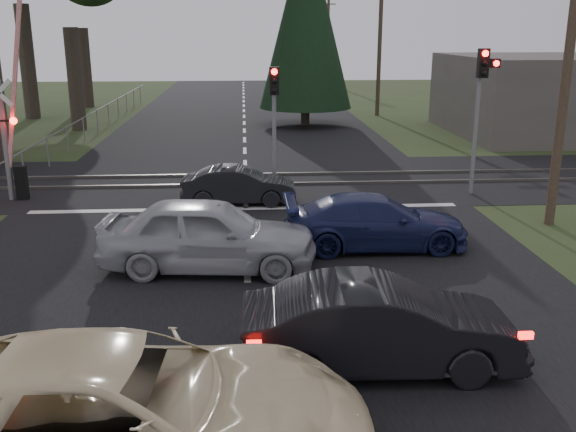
{
  "coord_description": "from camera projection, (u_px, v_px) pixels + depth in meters",
  "views": [
    {
      "loc": [
        -0.01,
        -10.71,
        5.25
      ],
      "look_at": [
        0.92,
        2.85,
        1.3
      ],
      "focal_mm": 40.0,
      "sensor_mm": 36.0,
      "label": 1
    }
  ],
  "objects": [
    {
      "name": "blue_sedan",
      "position": [
        376.0,
        222.0,
        15.92
      ],
      "size": [
        4.58,
        1.88,
        1.33
      ],
      "primitive_type": "imported",
      "rotation": [
        0.0,
        0.0,
        1.57
      ],
      "color": "#171D47",
      "rests_on": "ground"
    },
    {
      "name": "rail_corridor",
      "position": [
        245.0,
        181.0,
        23.22
      ],
      "size": [
        120.0,
        8.0,
        0.01
      ],
      "primitive_type": "cube",
      "color": "black",
      "rests_on": "ground"
    },
    {
      "name": "crossing_signal",
      "position": [
        12.0,
        136.0,
        20.05
      ],
      "size": [
        1.62,
        0.38,
        6.96
      ],
      "color": "slate",
      "rests_on": "ground"
    },
    {
      "name": "fence_left",
      "position": [
        92.0,
        137.0,
        32.76
      ],
      "size": [
        0.1,
        36.0,
        1.2
      ],
      "primitive_type": null,
      "color": "slate",
      "rests_on": "ground"
    },
    {
      "name": "utility_pole_far",
      "position": [
        328.0,
        36.0,
        63.66
      ],
      "size": [
        1.8,
        0.26,
        9.0
      ],
      "color": "#4C3D2D",
      "rests_on": "ground"
    },
    {
      "name": "ground",
      "position": [
        249.0,
        328.0,
        11.72
      ],
      "size": [
        120.0,
        120.0,
        0.0
      ],
      "primitive_type": "plane",
      "color": "#2B391A",
      "rests_on": "ground"
    },
    {
      "name": "traffic_signal_center",
      "position": [
        274.0,
        107.0,
        21.23
      ],
      "size": [
        0.32,
        0.48,
        4.1
      ],
      "color": "slate",
      "rests_on": "ground"
    },
    {
      "name": "utility_pole_mid",
      "position": [
        380.0,
        39.0,
        39.7
      ],
      "size": [
        1.8,
        0.26,
        9.0
      ],
      "color": "#4C3D2D",
      "rests_on": "ground"
    },
    {
      "name": "conifer_tree",
      "position": [
        306.0,
        16.0,
        35.19
      ],
      "size": [
        5.2,
        5.2,
        11.0
      ],
      "color": "#473D33",
      "rests_on": "ground"
    },
    {
      "name": "stop_line",
      "position": [
        246.0,
        208.0,
        19.57
      ],
      "size": [
        13.0,
        0.35,
        0.0
      ],
      "primitive_type": "cube",
      "color": "silver",
      "rests_on": "ground"
    },
    {
      "name": "silver_car",
      "position": [
        208.0,
        235.0,
        14.41
      ],
      "size": [
        5.02,
        2.44,
        1.65
      ],
      "primitive_type": "imported",
      "rotation": [
        0.0,
        0.0,
        1.47
      ],
      "color": "#9C9DA4",
      "rests_on": "ground"
    },
    {
      "name": "traffic_signal_right",
      "position": [
        481.0,
        93.0,
        20.37
      ],
      "size": [
        0.68,
        0.48,
        4.7
      ],
      "color": "slate",
      "rests_on": "ground"
    },
    {
      "name": "rail_far",
      "position": [
        245.0,
        175.0,
        23.97
      ],
      "size": [
        120.0,
        0.12,
        0.1
      ],
      "primitive_type": "cube",
      "color": "#59544C",
      "rests_on": "ground"
    },
    {
      "name": "cream_coupe",
      "position": [
        121.0,
        415.0,
        7.63
      ],
      "size": [
        6.23,
        3.16,
        1.69
      ],
      "primitive_type": "imported",
      "rotation": [
        0.0,
        0.0,
        1.51
      ],
      "color": "beige",
      "rests_on": "ground"
    },
    {
      "name": "rail_near",
      "position": [
        245.0,
        184.0,
        22.44
      ],
      "size": [
        120.0,
        0.12,
        0.1
      ],
      "primitive_type": "cube",
      "color": "#59544C",
      "rests_on": "ground"
    },
    {
      "name": "dark_hatchback",
      "position": [
        380.0,
        327.0,
        10.16
      ],
      "size": [
        4.46,
        1.67,
        1.45
      ],
      "primitive_type": "imported",
      "rotation": [
        0.0,
        0.0,
        1.54
      ],
      "color": "black",
      "rests_on": "ground"
    },
    {
      "name": "dark_car_far",
      "position": [
        239.0,
        186.0,
        20.0
      ],
      "size": [
        3.6,
        1.43,
        1.16
      ],
      "primitive_type": "imported",
      "rotation": [
        0.0,
        0.0,
        1.52
      ],
      "color": "black",
      "rests_on": "ground"
    },
    {
      "name": "road",
      "position": [
        246.0,
        194.0,
        21.3
      ],
      "size": [
        14.0,
        100.0,
        0.01
      ],
      "primitive_type": "cube",
      "color": "black",
      "rests_on": "ground"
    },
    {
      "name": "utility_pole_near",
      "position": [
        569.0,
        51.0,
        16.71
      ],
      "size": [
        1.8,
        0.26,
        9.0
      ],
      "color": "#4C3D2D",
      "rests_on": "ground"
    }
  ]
}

